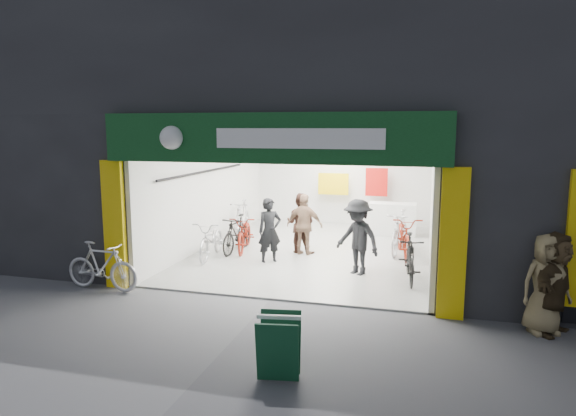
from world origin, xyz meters
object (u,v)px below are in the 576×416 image
at_px(pedestrian_near, 546,284).
at_px(bike_right_front, 410,258).
at_px(sandwich_board, 279,345).
at_px(bike_left_front, 212,239).
at_px(parked_bike, 102,266).

bearing_deg(pedestrian_near, bike_right_front, 114.78).
xyz_separation_m(pedestrian_near, sandwich_board, (-3.62, -2.60, -0.34)).
bearing_deg(pedestrian_near, sandwich_board, -163.74).
bearing_deg(sandwich_board, bike_right_front, 63.42).
distance_m(bike_left_front, pedestrian_near, 7.56).
height_order(bike_left_front, sandwich_board, bike_left_front).
xyz_separation_m(parked_bike, sandwich_board, (4.47, -2.60, -0.03)).
bearing_deg(sandwich_board, bike_left_front, 111.80).
distance_m(bike_right_front, parked_bike, 6.33).
height_order(bike_left_front, bike_right_front, bike_right_front).
bearing_deg(bike_left_front, pedestrian_near, -30.28).
height_order(bike_right_front, sandwich_board, bike_right_front).
relative_size(bike_left_front, sandwich_board, 2.20).
bearing_deg(bike_left_front, bike_right_front, -15.71).
distance_m(bike_right_front, sandwich_board, 5.04).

